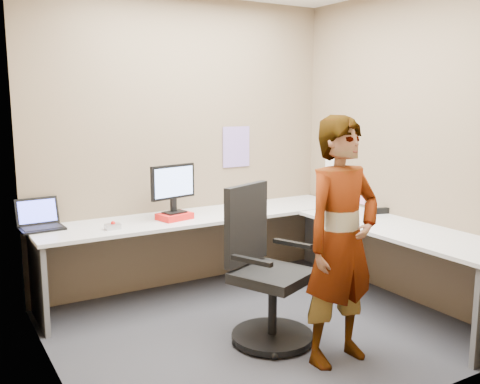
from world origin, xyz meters
TOP-DOWN VIEW (x-y plane):
  - ground at (0.00, 0.00)m, footprint 3.00×3.00m
  - wall_back at (0.00, 1.30)m, footprint 3.00×0.00m
  - wall_right at (1.50, 0.00)m, footprint 0.00×2.70m
  - wall_left at (-1.50, 0.00)m, footprint 0.00×2.70m
  - desk at (0.44, 0.39)m, footprint 2.98×2.58m
  - paper_ream at (-0.29, 0.93)m, footprint 0.32×0.26m
  - monitor at (-0.29, 0.94)m, footprint 0.44×0.17m
  - laptop at (-1.36, 1.18)m, footprint 0.35×0.30m
  - trackball_mouse at (-0.86, 0.85)m, footprint 0.12×0.08m
  - origami at (0.39, 0.82)m, footprint 0.10×0.10m
  - stapler at (1.44, 0.17)m, footprint 0.16×0.08m
  - flower at (1.12, 0.26)m, footprint 0.07×0.07m
  - calendar_purple at (0.55, 1.29)m, footprint 0.30×0.01m
  - calendar_white at (1.49, 0.90)m, footprint 0.01×0.28m
  - sticky_note_a at (1.49, 0.55)m, footprint 0.01×0.07m
  - sticky_note_b at (1.49, 0.60)m, footprint 0.01×0.07m
  - sticky_note_c at (1.49, 0.48)m, footprint 0.01×0.07m
  - sticky_note_d at (1.49, 0.70)m, footprint 0.01×0.07m
  - office_chair at (-0.06, -0.17)m, footprint 0.66×0.66m
  - person at (0.21, -0.68)m, footprint 0.63×0.43m

SIDE VIEW (x-z plane):
  - ground at x=0.00m, z-range 0.00..0.00m
  - office_chair at x=-0.06m, z-range -0.10..1.03m
  - desk at x=0.44m, z-range 0.22..0.95m
  - trackball_mouse at x=-0.86m, z-range 0.72..0.79m
  - stapler at x=1.44m, z-range 0.73..0.78m
  - paper_ream at x=-0.29m, z-range 0.73..0.79m
  - origami at x=0.39m, z-range 0.73..0.79m
  - laptop at x=-1.36m, z-range 0.67..0.91m
  - sticky_note_c at x=1.49m, z-range 0.76..0.84m
  - sticky_note_b at x=1.49m, z-range 0.78..0.86m
  - person at x=0.21m, z-range 0.00..1.67m
  - flower at x=1.12m, z-range 0.77..0.98m
  - sticky_note_d at x=1.49m, z-range 0.88..0.96m
  - sticky_note_a at x=1.49m, z-range 0.91..0.99m
  - monitor at x=-0.29m, z-range 0.82..1.25m
  - calendar_white at x=1.49m, z-range 1.06..1.44m
  - calendar_purple at x=0.55m, z-range 1.10..1.50m
  - wall_back at x=0.00m, z-range -0.15..2.85m
  - wall_right at x=1.50m, z-range 0.00..2.70m
  - wall_left at x=-1.50m, z-range 0.00..2.70m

